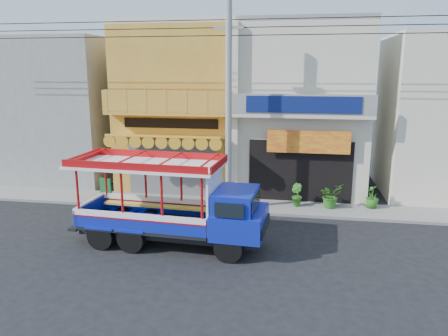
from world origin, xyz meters
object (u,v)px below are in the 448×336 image
potted_plant_b (296,195)px  potted_plant_c (372,196)px  utility_pole (232,94)px  songthaew_truck (183,205)px  green_sign (106,190)px  potted_plant_a (331,195)px

potted_plant_b → potted_plant_c: bearing=-117.0°
utility_pole → songthaew_truck: utility_pole is taller
songthaew_truck → utility_pole: bearing=75.6°
potted_plant_b → utility_pole: bearing=76.9°
utility_pole → potted_plant_b: size_ratio=28.28×
utility_pole → songthaew_truck: (-1.04, -4.03, -3.53)m
utility_pole → green_sign: bearing=175.9°
songthaew_truck → green_sign: 6.71m
potted_plant_a → potted_plant_c: 1.79m
potted_plant_a → potted_plant_b: 1.47m
utility_pole → green_sign: size_ratio=28.41×
potted_plant_b → songthaew_truck: bearing=111.0°
green_sign → potted_plant_b: bearing=3.2°
potted_plant_b → potted_plant_c: potted_plant_c is taller
utility_pole → potted_plant_c: bearing=11.3°
songthaew_truck → potted_plant_c: songthaew_truck is taller
utility_pole → potted_plant_c: utility_pole is taller
songthaew_truck → potted_plant_c: (7.00, 5.22, -0.87)m
songthaew_truck → potted_plant_a: (5.23, 4.98, -0.84)m
potted_plant_a → potted_plant_b: (-1.47, -0.03, -0.05)m
songthaew_truck → potted_plant_b: bearing=52.8°
green_sign → potted_plant_b: potted_plant_b is taller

